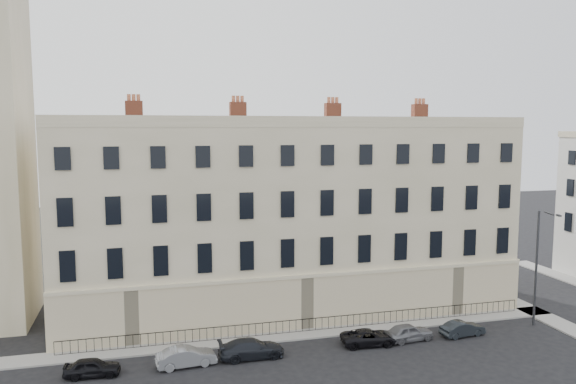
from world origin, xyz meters
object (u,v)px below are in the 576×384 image
object	(u,v)px
car_f	(462,329)
streetlamp	(538,262)
car_a	(92,367)
car_e	(409,332)
car_b	(186,357)
car_c	(251,348)
car_d	(369,337)

from	to	relation	value
car_f	streetlamp	world-z (taller)	streetlamp
car_a	car_e	size ratio (longest dim) A/B	0.93
car_a	car_b	size ratio (longest dim) A/B	0.89
car_a	car_c	distance (m)	9.85
car_a	car_e	bearing A→B (deg)	-85.26
car_c	streetlamp	bearing A→B (deg)	-89.82
car_b	car_d	world-z (taller)	car_b
car_b	car_d	xyz separation A→B (m)	(12.52, 0.29, -0.08)
streetlamp	car_d	bearing A→B (deg)	-160.85
car_a	car_d	bearing A→B (deg)	-85.13
car_f	car_c	bearing A→B (deg)	83.06
car_b	car_c	world-z (taller)	car_c
car_d	car_e	world-z (taller)	car_e
car_b	car_d	size ratio (longest dim) A/B	0.96
car_a	car_d	world-z (taller)	car_a
car_c	car_d	bearing A→B (deg)	-90.35
car_a	car_d	xyz separation A→B (m)	(18.14, 0.31, -0.03)
car_e	streetlamp	size ratio (longest dim) A/B	0.41
car_d	car_e	xyz separation A→B (m)	(3.02, 0.00, 0.07)
car_d	car_a	bearing A→B (deg)	95.23
car_c	car_a	bearing A→B (deg)	90.62
car_b	car_d	distance (m)	12.52
car_a	car_b	distance (m)	5.62
car_b	car_f	xyz separation A→B (m)	(19.73, 0.11, -0.07)
car_a	streetlamp	distance (m)	32.18
car_a	car_e	world-z (taller)	car_e
car_e	streetlamp	bearing A→B (deg)	-95.05
car_b	streetlamp	xyz separation A→B (m)	(26.26, 0.60, 4.28)
car_f	streetlamp	bearing A→B (deg)	-92.18
car_d	car_c	bearing A→B (deg)	94.71
car_d	car_e	distance (m)	3.02
car_d	car_f	xyz separation A→B (m)	(7.21, -0.18, 0.00)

